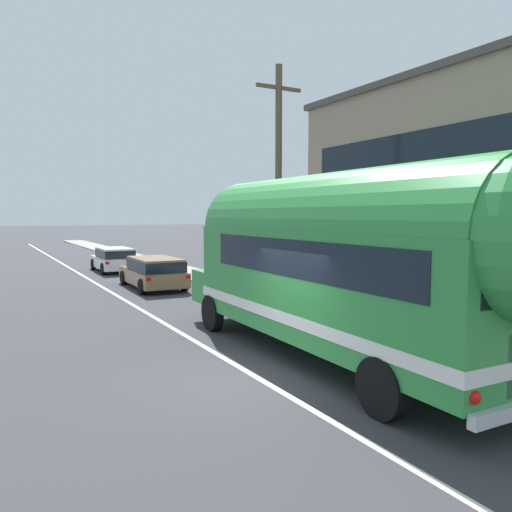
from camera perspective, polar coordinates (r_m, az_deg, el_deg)
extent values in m
plane|color=#38383D|center=(10.06, 0.51, -13.93)|extent=(300.00, 300.00, 0.00)
cube|color=silver|center=(21.08, -15.83, -4.22)|extent=(0.14, 80.00, 0.01)
cube|color=silver|center=(22.30, -5.84, -3.58)|extent=(0.12, 80.00, 0.01)
cube|color=gray|center=(20.99, -0.83, -3.88)|extent=(2.27, 90.00, 0.15)
cube|color=black|center=(16.10, 21.45, -0.66)|extent=(0.08, 13.04, 1.20)
cube|color=black|center=(16.17, 21.83, 11.79)|extent=(0.08, 13.04, 1.20)
cylinder|color=brown|center=(18.10, 2.58, 7.99)|extent=(0.24, 0.24, 8.50)
cube|color=brown|center=(18.62, 2.62, 18.65)|extent=(1.80, 0.12, 0.12)
cube|color=#2D8C3D|center=(10.93, 8.96, -3.06)|extent=(2.66, 8.86, 2.30)
cylinder|color=#2D8C3D|center=(10.83, 9.04, 2.97)|extent=(2.61, 8.76, 2.45)
cube|color=#2D8C3D|center=(15.33, -2.52, -3.32)|extent=(2.28, 1.34, 0.95)
cube|color=silver|center=(11.03, 8.92, -6.41)|extent=(2.70, 8.90, 0.24)
cube|color=black|center=(10.63, 9.98, -0.04)|extent=(2.66, 7.06, 0.76)
sphere|color=red|center=(7.32, 23.55, -14.57)|extent=(0.20, 0.20, 0.20)
cube|color=black|center=(14.66, -1.53, 1.52)|extent=(2.14, 0.14, 0.96)
cube|color=silver|center=(15.97, -3.59, -3.45)|extent=(0.90, 0.12, 0.56)
cylinder|color=black|center=(14.01, -5.01, -6.49)|extent=(0.28, 1.00, 1.00)
cylinder|color=black|center=(15.06, 3.26, -5.69)|extent=(0.28, 1.00, 1.00)
cylinder|color=black|center=(8.37, 14.17, -14.39)|extent=(0.28, 1.00, 1.00)
cylinder|color=black|center=(10.03, 24.34, -11.44)|extent=(0.28, 1.00, 1.00)
cube|color=olive|center=(22.48, -11.75, -2.27)|extent=(1.98, 4.65, 0.60)
cube|color=olive|center=(21.96, -11.43, -0.91)|extent=(1.75, 3.20, 0.55)
cube|color=black|center=(21.96, -11.43, -0.99)|extent=(1.81, 3.24, 0.43)
cube|color=red|center=(20.02, -12.17, -2.61)|extent=(0.20, 0.04, 0.14)
cube|color=red|center=(20.52, -7.75, -2.36)|extent=(0.20, 0.04, 0.14)
cylinder|color=black|center=(23.82, -14.90, -2.42)|extent=(0.21, 0.64, 0.64)
cylinder|color=black|center=(24.28, -10.75, -2.21)|extent=(0.21, 0.64, 0.64)
cylinder|color=black|center=(20.73, -12.90, -3.43)|extent=(0.21, 0.64, 0.64)
cylinder|color=black|center=(21.26, -8.19, -3.16)|extent=(0.21, 0.64, 0.64)
cube|color=white|center=(29.52, -16.00, -0.70)|extent=(1.82, 4.24, 0.60)
cube|color=white|center=(29.01, -15.82, 0.36)|extent=(1.60, 2.79, 0.55)
cube|color=black|center=(29.01, -15.82, 0.30)|extent=(1.66, 2.83, 0.43)
cube|color=red|center=(27.28, -16.62, -0.76)|extent=(0.20, 0.04, 0.14)
cube|color=red|center=(27.63, -13.51, -0.63)|extent=(0.20, 0.04, 0.14)
cylinder|color=black|center=(30.75, -18.09, -0.91)|extent=(0.21, 0.64, 0.64)
cylinder|color=black|center=(31.10, -15.03, -0.78)|extent=(0.21, 0.64, 0.64)
cylinder|color=black|center=(28.00, -17.06, -1.42)|extent=(0.21, 0.64, 0.64)
cylinder|color=black|center=(28.37, -13.71, -1.27)|extent=(0.21, 0.64, 0.64)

